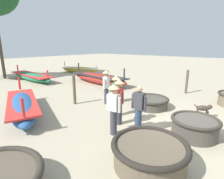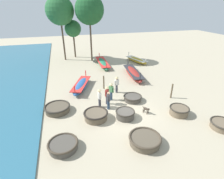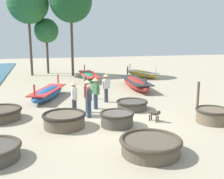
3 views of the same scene
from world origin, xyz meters
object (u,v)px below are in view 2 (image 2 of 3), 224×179
coracle_far_left (125,114)px  coracle_upturned (133,98)px  long_boat_red_hull (137,60)px  fisherman_with_hat (100,97)px  coracle_front_right (145,140)px  tree_rightmost (73,29)px  coracle_tilted (179,110)px  coracle_weathered (222,125)px  fisherman_hauling (108,100)px  dog (146,109)px  fisherman_by_coracle (117,83)px  coracle_nearest (96,115)px  long_boat_blue_hull (81,85)px  long_boat_ochre_hull (133,73)px  tree_tall_back (60,11)px  mooring_post_inland (172,91)px  tree_leftmost (89,10)px  long_boat_green_hull (103,63)px  coracle_beside_post (57,108)px  coracle_front_left (63,145)px  fisherman_crouching (111,90)px  fisherman_standing_left (107,94)px

coracle_far_left → coracle_upturned: coracle_far_left is taller
long_boat_red_hull → fisherman_with_hat: fisherman_with_hat is taller
coracle_front_right → tree_rightmost: size_ratio=0.36×
coracle_tilted → tree_rightmost: 20.33m
coracle_weathered → coracle_front_right: bearing=178.9°
fisherman_hauling → dog: size_ratio=2.54×
fisherman_by_coracle → coracle_nearest: bearing=-126.8°
long_boat_blue_hull → dog: (4.38, -5.92, 0.01)m
long_boat_red_hull → coracle_nearest: bearing=-124.9°
coracle_nearest → long_boat_ochre_hull: long_boat_ochre_hull is taller
coracle_tilted → tree_tall_back: 20.60m
long_boat_ochre_hull → tree_tall_back: size_ratio=0.63×
fisherman_with_hat → mooring_post_inland: fisherman_with_hat is taller
tree_leftmost → coracle_far_left: bearing=-90.9°
coracle_nearest → long_boat_ochre_hull: bearing=50.6°
dog → coracle_upturned: bearing=96.9°
long_boat_green_hull → fisherman_with_hat: fisherman_with_hat is taller
tree_leftmost → long_boat_ochre_hull: bearing=-65.4°
tree_leftmost → tree_rightmost: 4.38m
coracle_far_left → tree_leftmost: size_ratio=0.16×
coracle_upturned → mooring_post_inland: (3.59, -0.52, 0.44)m
mooring_post_inland → tree_tall_back: 18.75m
fisherman_hauling → tree_tall_back: size_ratio=0.18×
coracle_nearest → long_boat_green_hull: size_ratio=0.31×
coracle_beside_post → coracle_front_left: bearing=-86.0°
fisherman_with_hat → dog: size_ratio=2.70×
coracle_upturned → fisherman_hauling: 2.63m
fisherman_crouching → dog: (2.07, -2.82, -0.59)m
long_boat_blue_hull → fisherman_standing_left: size_ratio=2.67×
coracle_weathered → fisherman_crouching: 8.73m
tree_rightmost → long_boat_ochre_hull: bearing=-60.8°
coracle_front_left → coracle_beside_post: bearing=94.0°
coracle_beside_post → mooring_post_inland: 10.09m
long_boat_blue_hull → tree_rightmost: bearing=87.4°
long_boat_ochre_hull → tree_rightmost: tree_rightmost is taller
coracle_far_left → tree_rightmost: 18.75m
long_boat_blue_hull → fisherman_by_coracle: bearing=-29.5°
coracle_upturned → fisherman_hauling: fisherman_hauling is taller
coracle_tilted → mooring_post_inland: (0.92, 2.52, 0.36)m
fisherman_standing_left → fisherman_hauling: (-0.10, -0.86, -0.12)m
coracle_far_left → coracle_nearest: size_ratio=0.80×
long_boat_ochre_hull → fisherman_by_coracle: bearing=-132.1°
tree_leftmost → long_boat_red_hull: bearing=-23.6°
coracle_beside_post → fisherman_standing_left: (4.14, 0.05, 0.66)m
coracle_far_left → dog: (1.80, 0.11, 0.04)m
long_boat_red_hull → dog: size_ratio=6.94×
tree_tall_back → fisherman_standing_left: bearing=-79.1°
fisherman_crouching → fisherman_standing_left: bearing=-133.9°
coracle_nearest → coracle_beside_post: coracle_nearest is taller
fisherman_crouching → tree_leftmost: size_ratio=0.18×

